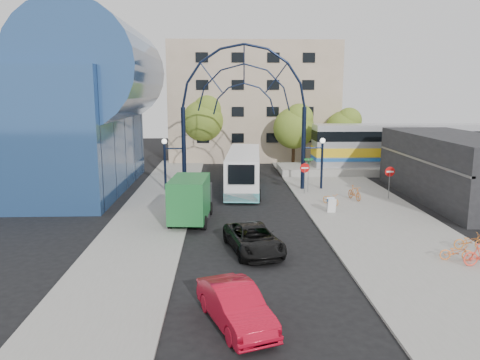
{
  "coord_description": "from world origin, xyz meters",
  "views": [
    {
      "loc": [
        -1.83,
        -24.75,
        8.22
      ],
      "look_at": [
        -0.64,
        6.0,
        2.41
      ],
      "focal_mm": 35.0,
      "sensor_mm": 36.0,
      "label": 1
    }
  ],
  "objects_px": {
    "gateway_arch": "(244,88)",
    "do_not_enter_sign": "(390,175)",
    "tree_north_a": "(295,126)",
    "sandwich_board": "(331,203)",
    "green_truck": "(191,199)",
    "bike_near_a": "(331,199)",
    "bike_near_b": "(354,193)",
    "tree_north_c": "(345,127)",
    "red_sedan": "(235,305)",
    "bike_far_a": "(470,241)",
    "train_car": "(436,145)",
    "stop_sign": "(305,171)",
    "tree_north_b": "(204,118)",
    "city_bus": "(244,170)",
    "bike_far_c": "(456,252)",
    "black_suv": "(254,239)",
    "street_name_sign": "(308,168)"
  },
  "relations": [
    {
      "from": "black_suv",
      "to": "sandwich_board",
      "type": "bearing_deg",
      "value": 39.61
    },
    {
      "from": "train_car",
      "to": "red_sedan",
      "type": "distance_m",
      "value": 37.92
    },
    {
      "from": "stop_sign",
      "to": "bike_near_b",
      "type": "distance_m",
      "value": 4.38
    },
    {
      "from": "bike_near_b",
      "to": "street_name_sign",
      "type": "bearing_deg",
      "value": 120.27
    },
    {
      "from": "tree_north_c",
      "to": "red_sedan",
      "type": "distance_m",
      "value": 39.7
    },
    {
      "from": "bike_near_b",
      "to": "bike_far_a",
      "type": "distance_m",
      "value": 11.84
    },
    {
      "from": "tree_north_a",
      "to": "sandwich_board",
      "type": "bearing_deg",
      "value": -91.5
    },
    {
      "from": "gateway_arch",
      "to": "tree_north_a",
      "type": "distance_m",
      "value": 13.98
    },
    {
      "from": "sandwich_board",
      "to": "city_bus",
      "type": "relative_size",
      "value": 0.08
    },
    {
      "from": "train_car",
      "to": "bike_far_a",
      "type": "xyz_separation_m",
      "value": [
        -8.94,
        -23.88,
        -2.35
      ]
    },
    {
      "from": "bike_far_c",
      "to": "bike_near_b",
      "type": "bearing_deg",
      "value": 13.18
    },
    {
      "from": "stop_sign",
      "to": "red_sedan",
      "type": "height_order",
      "value": "stop_sign"
    },
    {
      "from": "tree_north_b",
      "to": "black_suv",
      "type": "distance_m",
      "value": 31.99
    },
    {
      "from": "gateway_arch",
      "to": "red_sedan",
      "type": "relative_size",
      "value": 3.05
    },
    {
      "from": "train_car",
      "to": "city_bus",
      "type": "relative_size",
      "value": 2.08
    },
    {
      "from": "sandwich_board",
      "to": "gateway_arch",
      "type": "bearing_deg",
      "value": 124.91
    },
    {
      "from": "stop_sign",
      "to": "bike_near_a",
      "type": "xyz_separation_m",
      "value": [
        1.28,
        -3.81,
        -1.46
      ]
    },
    {
      "from": "bike_far_a",
      "to": "city_bus",
      "type": "bearing_deg",
      "value": 36.94
    },
    {
      "from": "train_car",
      "to": "bike_far_a",
      "type": "relative_size",
      "value": 15.21
    },
    {
      "from": "tree_north_c",
      "to": "bike_far_a",
      "type": "height_order",
      "value": "tree_north_c"
    },
    {
      "from": "green_truck",
      "to": "bike_near_a",
      "type": "xyz_separation_m",
      "value": [
        9.9,
        3.66,
        -0.95
      ]
    },
    {
      "from": "bike_near_a",
      "to": "green_truck",
      "type": "bearing_deg",
      "value": 169.6
    },
    {
      "from": "red_sedan",
      "to": "gateway_arch",
      "type": "bearing_deg",
      "value": 66.3
    },
    {
      "from": "tree_north_c",
      "to": "bike_near_b",
      "type": "height_order",
      "value": "tree_north_c"
    },
    {
      "from": "bike_near_a",
      "to": "street_name_sign",
      "type": "bearing_deg",
      "value": 70.59
    },
    {
      "from": "stop_sign",
      "to": "tree_north_a",
      "type": "distance_m",
      "value": 14.23
    },
    {
      "from": "stop_sign",
      "to": "bike_near_b",
      "type": "relative_size",
      "value": 1.38
    },
    {
      "from": "gateway_arch",
      "to": "sandwich_board",
      "type": "xyz_separation_m",
      "value": [
        5.6,
        -8.02,
        -7.81
      ]
    },
    {
      "from": "tree_north_c",
      "to": "tree_north_b",
      "type": "bearing_deg",
      "value": 172.88
    },
    {
      "from": "green_truck",
      "to": "tree_north_a",
      "type": "bearing_deg",
      "value": 69.52
    },
    {
      "from": "tree_north_b",
      "to": "bike_near_b",
      "type": "relative_size",
      "value": 4.41
    },
    {
      "from": "gateway_arch",
      "to": "bike_far_a",
      "type": "bearing_deg",
      "value": -55.13
    },
    {
      "from": "sandwich_board",
      "to": "red_sedan",
      "type": "height_order",
      "value": "red_sedan"
    },
    {
      "from": "gateway_arch",
      "to": "bike_near_b",
      "type": "distance_m",
      "value": 12.21
    },
    {
      "from": "bike_far_a",
      "to": "do_not_enter_sign",
      "type": "bearing_deg",
      "value": 3.12
    },
    {
      "from": "black_suv",
      "to": "bike_near_a",
      "type": "height_order",
      "value": "black_suv"
    },
    {
      "from": "green_truck",
      "to": "train_car",
      "type": "bearing_deg",
      "value": 40.71
    },
    {
      "from": "sandwich_board",
      "to": "city_bus",
      "type": "bearing_deg",
      "value": 123.45
    },
    {
      "from": "train_car",
      "to": "tree_north_b",
      "type": "bearing_deg",
      "value": 161.64
    },
    {
      "from": "gateway_arch",
      "to": "do_not_enter_sign",
      "type": "height_order",
      "value": "gateway_arch"
    },
    {
      "from": "tree_north_a",
      "to": "green_truck",
      "type": "xyz_separation_m",
      "value": [
        -9.95,
        -21.4,
        -3.11
      ]
    },
    {
      "from": "sandwich_board",
      "to": "city_bus",
      "type": "distance_m",
      "value": 10.18
    },
    {
      "from": "tree_north_b",
      "to": "tree_north_a",
      "type": "bearing_deg",
      "value": -21.8
    },
    {
      "from": "train_car",
      "to": "bike_near_a",
      "type": "height_order",
      "value": "train_car"
    },
    {
      "from": "stop_sign",
      "to": "do_not_enter_sign",
      "type": "bearing_deg",
      "value": -17.88
    },
    {
      "from": "do_not_enter_sign",
      "to": "stop_sign",
      "type": "bearing_deg",
      "value": 162.12
    },
    {
      "from": "stop_sign",
      "to": "city_bus",
      "type": "distance_m",
      "value": 5.38
    },
    {
      "from": "city_bus",
      "to": "bike_near_a",
      "type": "distance_m",
      "value": 8.79
    },
    {
      "from": "bike_far_c",
      "to": "tree_north_b",
      "type": "bearing_deg",
      "value": 29.26
    },
    {
      "from": "tree_north_b",
      "to": "city_bus",
      "type": "relative_size",
      "value": 0.66
    }
  ]
}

